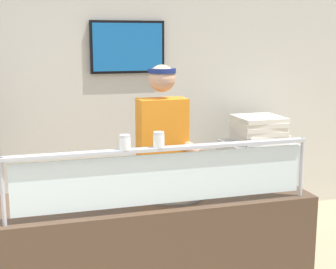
% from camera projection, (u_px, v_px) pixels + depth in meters
% --- Properties ---
extents(shop_rear_unit, '(6.43, 0.13, 2.70)m').
position_uv_depth(shop_rear_unit, '(101.00, 98.00, 5.07)').
color(shop_rear_unit, beige).
rests_on(shop_rear_unit, ground).
extents(serving_counter, '(2.03, 0.65, 0.95)m').
position_uv_depth(serving_counter, '(154.00, 264.00, 3.29)').
color(serving_counter, '#4C3828').
rests_on(serving_counter, ground).
extents(sneeze_guard, '(1.85, 0.06, 0.38)m').
position_uv_depth(sneeze_guard, '(165.00, 169.00, 2.90)').
color(sneeze_guard, '#B2B5BC').
rests_on(sneeze_guard, serving_counter).
extents(pizza_tray, '(0.42, 0.42, 0.04)m').
position_uv_depth(pizza_tray, '(173.00, 192.00, 3.22)').
color(pizza_tray, '#9EA0A8').
rests_on(pizza_tray, serving_counter).
extents(pizza_server, '(0.13, 0.29, 0.01)m').
position_uv_depth(pizza_server, '(179.00, 190.00, 3.21)').
color(pizza_server, '#ADAFB7').
rests_on(pizza_server, pizza_tray).
extents(parmesan_shaker, '(0.07, 0.07, 0.09)m').
position_uv_depth(parmesan_shaker, '(125.00, 143.00, 2.80)').
color(parmesan_shaker, white).
rests_on(parmesan_shaker, sneeze_guard).
extents(pepper_flake_shaker, '(0.07, 0.07, 0.09)m').
position_uv_depth(pepper_flake_shaker, '(159.00, 141.00, 2.85)').
color(pepper_flake_shaker, white).
rests_on(pepper_flake_shaker, sneeze_guard).
extents(worker_figure, '(0.41, 0.50, 1.76)m').
position_uv_depth(worker_figure, '(163.00, 161.00, 3.90)').
color(worker_figure, '#23232D').
rests_on(worker_figure, ground).
extents(prep_shelf, '(0.70, 0.55, 0.90)m').
position_uv_depth(prep_shelf, '(257.00, 183.00, 5.22)').
color(prep_shelf, '#B7BABF').
rests_on(prep_shelf, ground).
extents(pizza_box_stack, '(0.51, 0.48, 0.27)m').
position_uv_depth(pizza_box_stack, '(259.00, 129.00, 5.11)').
color(pizza_box_stack, silver).
rests_on(pizza_box_stack, prep_shelf).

